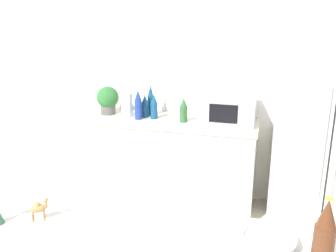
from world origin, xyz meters
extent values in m
cube|color=white|center=(0.00, 2.73, 1.27)|extent=(8.00, 0.06, 2.55)
cube|color=silver|center=(-0.33, 2.40, 0.45)|extent=(1.71, 0.60, 0.89)
cube|color=beige|center=(-0.33, 2.40, 0.91)|extent=(1.74, 0.63, 0.03)
cube|color=white|center=(1.12, 2.33, 0.86)|extent=(0.90, 0.70, 1.72)
cube|color=black|center=(1.12, 1.97, 0.86)|extent=(0.01, 0.01, 1.65)
cylinder|color=#B2B5BA|center=(1.07, 1.96, 0.94)|extent=(0.02, 0.02, 0.94)
cube|color=silver|center=(0.02, 0.35, 0.92)|extent=(2.01, 0.58, 0.03)
cylinder|color=#595451|center=(-1.04, 2.43, 0.97)|extent=(0.16, 0.16, 0.09)
sphere|color=#2D7033|center=(-1.04, 2.43, 1.10)|extent=(0.23, 0.23, 0.23)
cylinder|color=white|center=(-0.81, 2.40, 1.05)|extent=(0.12, 0.12, 0.25)
cube|color=#B2B5BA|center=(0.25, 2.42, 1.07)|extent=(0.48, 0.36, 0.28)
cube|color=black|center=(0.21, 2.24, 1.07)|extent=(0.26, 0.01, 0.17)
cylinder|color=#2D6033|center=(-0.19, 2.35, 1.00)|extent=(0.08, 0.08, 0.15)
cone|color=#2D6033|center=(-0.19, 2.35, 1.12)|extent=(0.07, 0.07, 0.09)
cylinder|color=gold|center=(-0.19, 2.35, 1.17)|extent=(0.03, 0.03, 0.01)
cylinder|color=navy|center=(-0.58, 2.50, 1.03)|extent=(0.07, 0.07, 0.20)
cone|color=navy|center=(-0.58, 2.50, 1.18)|extent=(0.06, 0.06, 0.11)
cylinder|color=gold|center=(-0.58, 2.50, 1.25)|extent=(0.02, 0.02, 0.01)
cylinder|color=navy|center=(-0.66, 2.32, 1.02)|extent=(0.07, 0.07, 0.19)
cone|color=navy|center=(-0.66, 2.32, 1.17)|extent=(0.07, 0.07, 0.11)
cylinder|color=gold|center=(-0.66, 2.32, 1.23)|extent=(0.02, 0.02, 0.01)
cylinder|color=navy|center=(-0.51, 2.39, 1.00)|extent=(0.07, 0.07, 0.16)
cone|color=navy|center=(-0.51, 2.39, 1.13)|extent=(0.07, 0.07, 0.09)
cylinder|color=gold|center=(-0.51, 2.39, 1.18)|extent=(0.03, 0.03, 0.01)
cylinder|color=navy|center=(-0.62, 2.42, 1.00)|extent=(0.08, 0.08, 0.15)
cone|color=navy|center=(-0.62, 2.42, 1.11)|extent=(0.07, 0.07, 0.08)
cylinder|color=gold|center=(-0.62, 2.42, 1.16)|extent=(0.03, 0.03, 0.01)
cylinder|color=#562D19|center=(0.87, 0.29, 1.05)|extent=(0.09, 0.09, 0.21)
cone|color=#562D19|center=(0.87, 0.29, 1.21)|extent=(0.08, 0.08, 0.12)
cylinder|color=gold|center=(0.87, 0.29, 1.28)|extent=(0.03, 0.03, 0.01)
cylinder|color=#B7BABF|center=(0.66, 0.40, 0.97)|extent=(0.23, 0.23, 0.06)
torus|color=#B7BABF|center=(0.66, 0.40, 1.00)|extent=(0.25, 0.25, 0.02)
ellipsoid|color=#A87F4C|center=(-0.47, 0.33, 1.01)|extent=(0.10, 0.08, 0.04)
sphere|color=#A87F4C|center=(-0.47, 0.33, 1.03)|extent=(0.03, 0.03, 0.03)
cylinder|color=#A87F4C|center=(-0.43, 0.35, 1.03)|extent=(0.02, 0.02, 0.04)
sphere|color=#A87F4C|center=(-0.43, 0.35, 1.05)|extent=(0.02, 0.02, 0.02)
cylinder|color=#A87F4C|center=(-0.45, 0.35, 0.97)|extent=(0.01, 0.01, 0.05)
cylinder|color=#A87F4C|center=(-0.44, 0.33, 0.97)|extent=(0.01, 0.01, 0.05)
cylinder|color=#A87F4C|center=(-0.50, 0.32, 0.97)|extent=(0.01, 0.01, 0.05)
cylinder|color=#A87F4C|center=(-0.49, 0.30, 0.97)|extent=(0.01, 0.01, 0.05)
camera|label=1|loc=(0.62, -1.13, 1.96)|focal=40.00mm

